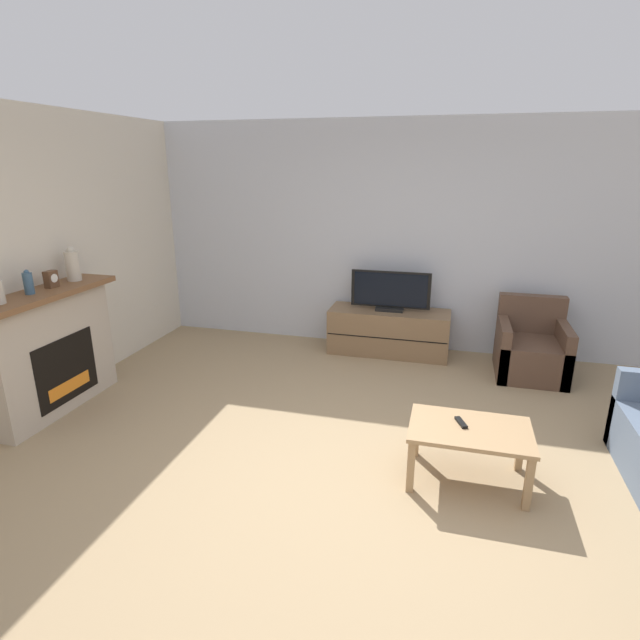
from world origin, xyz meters
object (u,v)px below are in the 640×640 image
fireplace (49,351)px  armchair (531,350)px  remote (461,422)px  mantel_clock (51,279)px  tv (390,293)px  mantel_vase_right (73,265)px  tv_stand (389,332)px  coffee_table (470,436)px  mantel_vase_centre_left (28,283)px

fireplace → armchair: size_ratio=1.75×
remote → mantel_clock: bearing=153.6°
tv → remote: size_ratio=6.02×
mantel_vase_right → remote: size_ratio=2.10×
tv_stand → tv: tv is taller
fireplace → mantel_vase_right: (0.02, 0.43, 0.71)m
mantel_vase_right → tv_stand: (2.78, 1.81, -1.02)m
fireplace → remote: (3.62, -0.12, -0.14)m
mantel_vase_right → tv: (2.78, 1.81, -0.53)m
fireplace → remote: fireplace is taller
mantel_vase_right → coffee_table: 3.83m
armchair → remote: 2.26m
mantel_clock → remote: 3.70m
mantel_vase_right → coffee_table: size_ratio=0.38×
fireplace → mantel_vase_right: mantel_vase_right is taller
tv → armchair: (1.57, -0.24, -0.48)m
coffee_table → remote: remote is taller
fireplace → tv: size_ratio=1.54×
mantel_vase_right → tv_stand: size_ratio=0.23×
armchair → mantel_vase_right: bearing=-160.1°
coffee_table → remote: bearing=146.4°
mantel_clock → tv: mantel_clock is taller
armchair → coffee_table: (-0.68, -2.17, 0.09)m
mantel_clock → remote: (3.60, -0.26, -0.78)m
tv_stand → tv: 0.48m
mantel_vase_centre_left → mantel_vase_right: 0.54m
tv → mantel_clock: bearing=-143.0°
fireplace → mantel_clock: 0.65m
armchair → coffee_table: armchair is taller
fireplace → remote: size_ratio=9.26×
fireplace → tv: 3.59m
mantel_clock → coffee_table: 3.78m
fireplace → remote: bearing=-1.9°
mantel_vase_right → armchair: (4.35, 1.58, -1.01)m
mantel_vase_centre_left → tv_stand: mantel_vase_centre_left is taller
mantel_vase_right → coffee_table: (3.67, -0.59, -0.92)m
mantel_clock → armchair: (4.35, 1.86, -0.94)m
fireplace → tv_stand: (2.80, 2.24, -0.31)m
fireplace → armchair: (4.37, 2.00, -0.30)m
mantel_vase_centre_left → tv: (2.78, 2.35, -0.48)m
tv_stand → armchair: 1.58m
fireplace → armchair: bearing=24.7°
coffee_table → mantel_vase_centre_left: bearing=179.1°
tv_stand → coffee_table: size_ratio=1.68×
fireplace → coffee_table: 3.70m
tv_stand → armchair: bearing=-8.6°
tv_stand → mantel_vase_right: bearing=-146.9°
mantel_clock → armchair: size_ratio=0.18×
coffee_table → remote: 0.11m
mantel_clock → tv_stand: mantel_clock is taller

